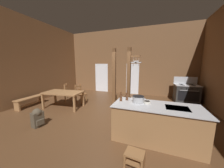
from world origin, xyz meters
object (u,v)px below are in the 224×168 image
Objects in this scene: kitchen_island at (155,123)px; bench_along_left_wall at (30,100)px; stove_range at (186,93)px; step_stool at (135,158)px; bottle_tall_on_counter at (127,96)px; bottle_short_on_counter at (121,97)px; ladderback_chair_by_post at (80,94)px; dining_table at (63,94)px; mixing_bowl_on_counter at (147,102)px; stockpot_on_counter at (138,99)px; backpack at (37,117)px; ladderback_chair_near_window at (69,93)px.

bench_along_left_wall is at bearing 173.52° from kitchen_island.
stove_range is 3.41× the size of step_stool.
bottle_tall_on_counter is 1.09× the size of bottle_short_on_counter.
step_stool is 4.53m from ladderback_chair_by_post.
ladderback_chair_by_post reaches higher than kitchen_island.
bench_along_left_wall reaches higher than step_stool.
bottle_short_on_counter reaches higher than dining_table.
bottle_tall_on_counter is at bearing 169.56° from mixing_bowl_on_counter.
bench_along_left_wall is (-5.22, 1.65, 0.13)m from step_stool.
bottle_short_on_counter reaches higher than kitchen_island.
bottle_tall_on_counter is 0.20m from bottle_short_on_counter.
kitchen_island reaches higher than bench_along_left_wall.
ladderback_chair_by_post reaches higher than step_stool.
bottle_short_on_counter is at bearing -177.28° from stockpot_on_counter.
bottle_short_on_counter is (2.57, 0.64, 0.73)m from backpack.
dining_table is at bearing 161.57° from bottle_short_on_counter.
ladderback_chair_by_post is 1.59× the size of backpack.
stove_range is 7.87m from bench_along_left_wall.
mixing_bowl_on_counter is (3.49, -1.92, 0.52)m from ladderback_chair_by_post.
ladderback_chair_near_window is at bearing 154.47° from bottle_tall_on_counter.
dining_table is 4.71× the size of stockpot_on_counter.
bench_along_left_wall is at bearing -164.74° from dining_table.
bench_along_left_wall is 4.70× the size of bottle_tall_on_counter.
bottle_tall_on_counter reaches higher than stockpot_on_counter.
kitchen_island is 5.71× the size of stockpot_on_counter.
stockpot_on_counter is 1.46× the size of bottle_short_on_counter.
stove_range is 4.63m from bottle_short_on_counter.
bottle_tall_on_counter is at bearing -122.54° from stove_range.
stove_range reaches higher than stockpot_on_counter.
kitchen_island is 4.12m from dining_table.
backpack is (-3.51, -0.58, -0.15)m from kitchen_island.
backpack is 1.57× the size of stockpot_on_counter.
backpack is at bearing -167.71° from stockpot_on_counter.
backpack is 2.92m from bottle_tall_on_counter.
bottle_tall_on_counter reaches higher than step_stool.
dining_table is 6.86× the size of bottle_short_on_counter.
ladderback_chair_near_window is 1.74m from bench_along_left_wall.
bottle_short_on_counter is at bearing 14.03° from backpack.
backpack is (0.46, -1.65, -0.34)m from dining_table.
dining_table reaches higher than step_stool.
stove_range is at bearing 24.62° from bench_along_left_wall.
dining_table is 1.34× the size of bench_along_left_wall.
ladderback_chair_by_post is at bearing 6.57° from ladderback_chair_near_window.
mixing_bowl_on_counter is 0.69× the size of bottle_short_on_counter.
bench_along_left_wall is 7.43× the size of mixing_bowl_on_counter.
bottle_short_on_counter is at bearing 118.46° from step_stool.
stockpot_on_counter is (3.26, -1.92, 0.58)m from ladderback_chair_by_post.
ladderback_chair_near_window reaches higher than backpack.
dining_table is 3.21m from bottle_short_on_counter.
stove_range is 0.99× the size of bench_along_left_wall.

